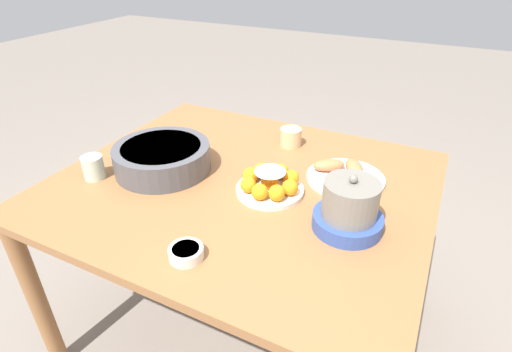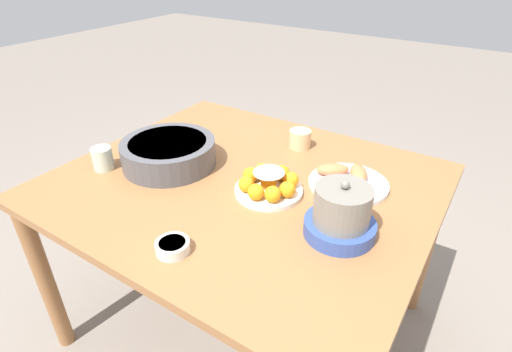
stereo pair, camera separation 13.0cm
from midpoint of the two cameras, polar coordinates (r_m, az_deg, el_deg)
ground_plane at (r=1.84m, az=-3.66°, el=-20.21°), size 12.00×12.00×0.00m
dining_table at (r=1.40m, az=-4.50°, el=-3.83°), size 1.23×1.06×0.72m
cake_plate at (r=1.28m, az=-0.93°, el=-1.16°), size 0.22×0.22×0.09m
serving_bowl at (r=1.45m, az=-15.77°, el=2.57°), size 0.34×0.34×0.09m
sauce_bowl at (r=1.07m, az=-13.50°, el=-10.70°), size 0.09×0.09×0.03m
seafood_platter at (r=1.37m, az=9.93°, el=0.03°), size 0.26×0.26×0.07m
cup_near at (r=1.58m, az=2.62°, el=5.52°), size 0.08×0.08×0.07m
cup_far at (r=1.49m, az=-24.58°, el=1.06°), size 0.07×0.07×0.08m
warming_pot at (r=1.12m, az=9.95°, el=-4.69°), size 0.20×0.20×0.17m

